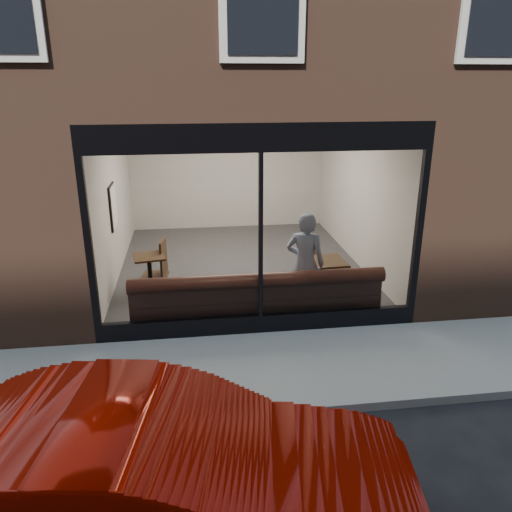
{
  "coord_description": "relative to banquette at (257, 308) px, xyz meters",
  "views": [
    {
      "loc": [
        -1.0,
        -4.87,
        3.76
      ],
      "look_at": [
        -0.02,
        2.4,
        1.15
      ],
      "focal_mm": 35.0,
      "sensor_mm": 36.0,
      "label": 1
    }
  ],
  "objects": [
    {
      "name": "storefront_glass",
      "position": [
        0.0,
        -0.43,
        1.33
      ],
      "size": [
        4.8,
        0.0,
        4.8
      ],
      "primitive_type": "plane",
      "rotation": [
        1.57,
        0.0,
        0.0
      ],
      "color": "white",
      "rests_on": "storefront_kick"
    },
    {
      "name": "cafe_chair_right",
      "position": [
        1.02,
        1.29,
        0.01
      ],
      "size": [
        0.6,
        0.6,
        0.04
      ],
      "primitive_type": "cube",
      "rotation": [
        0.0,
        0.0,
        3.55
      ],
      "color": "black",
      "rests_on": "cafe_floor"
    },
    {
      "name": "storefront_kick",
      "position": [
        0.0,
        -0.4,
        -0.08
      ],
      "size": [
        5.0,
        0.1,
        0.3
      ],
      "primitive_type": "cube",
      "color": "black",
      "rests_on": "ground"
    },
    {
      "name": "cafe_floor",
      "position": [
        0.0,
        2.55,
        -0.21
      ],
      "size": [
        6.0,
        6.0,
        0.0
      ],
      "primitive_type": "plane",
      "color": "#2D2D30",
      "rests_on": "ground"
    },
    {
      "name": "person",
      "position": [
        0.84,
        0.23,
        0.65
      ],
      "size": [
        0.74,
        0.61,
        1.75
      ],
      "primitive_type": "imported",
      "rotation": [
        0.0,
        0.0,
        2.8
      ],
      "color": "#8495B4",
      "rests_on": "cafe_floor"
    },
    {
      "name": "host_building_pier_right",
      "position": [
        3.75,
        5.55,
        1.38
      ],
      "size": [
        2.5,
        12.0,
        3.2
      ],
      "primitive_type": "cube",
      "color": "brown",
      "rests_on": "ground"
    },
    {
      "name": "cafe_table_right",
      "position": [
        1.31,
        0.63,
        0.52
      ],
      "size": [
        0.7,
        0.7,
        0.04
      ],
      "primitive_type": "cube",
      "rotation": [
        0.0,
        0.0,
        0.06
      ],
      "color": "black",
      "rests_on": "cafe_floor"
    },
    {
      "name": "kerb_near",
      "position": [
        0.0,
        -2.5,
        -0.17
      ],
      "size": [
        40.0,
        0.1,
        0.12
      ],
      "primitive_type": "cube",
      "color": "gray",
      "rests_on": "ground"
    },
    {
      "name": "cafe_table_left",
      "position": [
        -1.79,
        1.31,
        0.52
      ],
      "size": [
        0.63,
        0.63,
        0.03
      ],
      "primitive_type": "cube",
      "rotation": [
        0.0,
        0.0,
        0.18
      ],
      "color": "black",
      "rests_on": "cafe_floor"
    },
    {
      "name": "banquette",
      "position": [
        0.0,
        0.0,
        0.0
      ],
      "size": [
        4.0,
        0.55,
        0.45
      ],
      "primitive_type": "cube",
      "color": "#3C1B15",
      "rests_on": "cafe_floor"
    },
    {
      "name": "parked_car",
      "position": [
        -1.37,
        -4.15,
        0.49
      ],
      "size": [
        4.49,
        2.14,
        1.42
      ],
      "primitive_type": "imported",
      "rotation": [
        0.0,
        0.0,
        1.42
      ],
      "color": "#910900",
      "rests_on": "ground"
    },
    {
      "name": "sidewalk_near",
      "position": [
        0.0,
        -1.45,
        -0.22
      ],
      "size": [
        40.0,
        2.0,
        0.01
      ],
      "primitive_type": "cube",
      "color": "gray",
      "rests_on": "ground"
    },
    {
      "name": "cafe_wall_right",
      "position": [
        2.49,
        2.55,
        1.37
      ],
      "size": [
        0.0,
        6.0,
        6.0
      ],
      "primitive_type": "plane",
      "rotation": [
        1.57,
        0.0,
        -1.57
      ],
      "color": "beige",
      "rests_on": "ground"
    },
    {
      "name": "storefront_mullion",
      "position": [
        0.0,
        -0.4,
        1.32
      ],
      "size": [
        0.06,
        0.1,
        2.5
      ],
      "primitive_type": "cube",
      "color": "black",
      "rests_on": "storefront_kick"
    },
    {
      "name": "ground",
      "position": [
        0.0,
        -2.45,
        -0.23
      ],
      "size": [
        120.0,
        120.0,
        0.0
      ],
      "primitive_type": "plane",
      "color": "black",
      "rests_on": "ground"
    },
    {
      "name": "cafe_chair_left",
      "position": [
        -1.73,
        1.63,
        0.01
      ],
      "size": [
        0.53,
        0.53,
        0.04
      ],
      "primitive_type": "cube",
      "rotation": [
        0.0,
        0.0,
        2.98
      ],
      "color": "black",
      "rests_on": "cafe_floor"
    },
    {
      "name": "cafe_wall_left",
      "position": [
        -2.49,
        2.55,
        1.37
      ],
      "size": [
        0.0,
        6.0,
        6.0
      ],
      "primitive_type": "plane",
      "rotation": [
        1.57,
        0.0,
        1.57
      ],
      "color": "beige",
      "rests_on": "ground"
    },
    {
      "name": "host_building_backfill",
      "position": [
        0.0,
        8.55,
        1.38
      ],
      "size": [
        5.0,
        6.0,
        3.2
      ],
      "primitive_type": "cube",
      "color": "brown",
      "rests_on": "ground"
    },
    {
      "name": "host_building_pier_left",
      "position": [
        -3.75,
        5.55,
        1.38
      ],
      "size": [
        2.5,
        12.0,
        3.2
      ],
      "primitive_type": "cube",
      "color": "brown",
      "rests_on": "ground"
    },
    {
      "name": "cafe_ceiling",
      "position": [
        0.0,
        2.55,
        2.97
      ],
      "size": [
        6.0,
        6.0,
        0.0
      ],
      "primitive_type": "plane",
      "rotation": [
        3.14,
        0.0,
        0.0
      ],
      "color": "white",
      "rests_on": "host_building_upper"
    },
    {
      "name": "wall_poster",
      "position": [
        -2.45,
        2.2,
        1.24
      ],
      "size": [
        0.02,
        0.59,
        0.79
      ],
      "primitive_type": "cube",
      "color": "white",
      "rests_on": "cafe_wall_left"
    },
    {
      "name": "cafe_wall_back",
      "position": [
        0.0,
        5.54,
        1.37
      ],
      "size": [
        5.0,
        0.0,
        5.0
      ],
      "primitive_type": "plane",
      "rotation": [
        1.57,
        0.0,
        0.0
      ],
      "color": "beige",
      "rests_on": "ground"
    },
    {
      "name": "storefront_header",
      "position": [
        0.0,
        -0.4,
        2.77
      ],
      "size": [
        5.0,
        0.1,
        0.4
      ],
      "primitive_type": "cube",
      "color": "black",
      "rests_on": "host_building_upper"
    }
  ]
}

